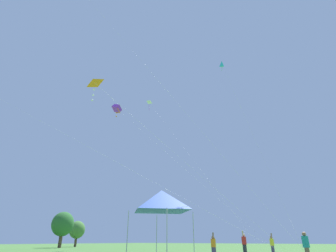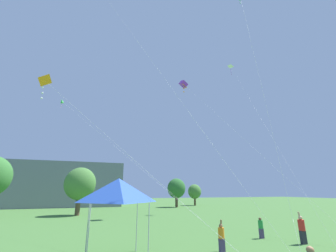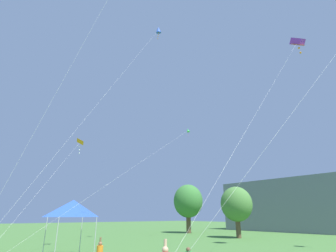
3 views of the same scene
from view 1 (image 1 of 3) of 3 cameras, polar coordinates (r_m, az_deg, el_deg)
name	(u,v)px [view 1 (image 1 of 3)]	position (r m, az deg, el deg)	size (l,w,h in m)	color
tree_far_left	(77,230)	(64.57, -19.18, -20.59)	(3.45, 3.11, 5.21)	brown
tree_near_right	(63,224)	(57.07, -21.93, -19.20)	(4.22, 3.79, 6.36)	brown
festival_tent	(162,201)	(17.70, -1.42, -15.95)	(3.26, 3.26, 4.26)	#B7B7BC
person_orange_shirt	(213,245)	(22.83, 9.86, -24.21)	(0.37, 0.37, 1.82)	#473860
person_green_shirt	(214,245)	(28.48, 10.00, -24.16)	(0.36, 0.36, 1.52)	#473860
person_teal_shirt	(306,246)	(20.08, 27.87, -22.01)	(0.41, 0.41, 1.73)	brown
person_red_shirt	(244,243)	(28.73, 16.26, -23.22)	(0.43, 0.43, 2.12)	#282833
person_yellow_shirt	(272,244)	(29.49, 21.73, -22.77)	(0.39, 0.39, 1.89)	#473860
kite_purple_box_0	(117,109)	(43.78, -11.07, 3.76)	(3.13, 22.45, 21.93)	silver
kite_orange_delta_2	(96,85)	(17.82, -15.42, 8.65)	(10.63, 9.05, 10.91)	silver
kite_white_delta_3	(150,103)	(57.43, -3.98, 4.94)	(11.77, 24.67, 29.47)	silver
kite_cyan_diamond_5	(222,64)	(30.30, 11.65, 13.03)	(3.73, 5.88, 19.58)	silver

